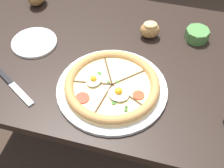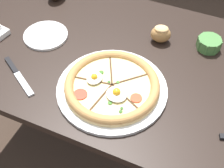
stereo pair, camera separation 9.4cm
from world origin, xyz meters
TOP-DOWN VIEW (x-y plane):
  - ground_plane at (0.00, 0.00)m, footprint 12.00×12.00m
  - dining_table at (0.00, 0.00)m, footprint 1.42×0.72m
  - pizza at (0.09, -0.15)m, footprint 0.35×0.35m
  - ramekin_bowl at (0.32, 0.17)m, footprint 0.09×0.09m
  - bread_piece_far at (0.15, 0.13)m, footprint 0.08×0.07m
  - knife_spare at (-0.22, -0.22)m, footprint 0.18×0.12m
  - side_saucer at (-0.24, -0.02)m, footprint 0.16×0.16m

SIDE VIEW (x-z plane):
  - ground_plane at x=0.00m, z-range 0.00..0.00m
  - dining_table at x=0.00m, z-range 0.27..1.02m
  - knife_spare at x=-0.22m, z-range 0.76..0.77m
  - side_saucer at x=-0.24m, z-range 0.76..0.77m
  - pizza at x=0.09m, z-range 0.75..0.80m
  - ramekin_bowl at x=0.32m, z-range 0.76..0.80m
  - bread_piece_far at x=0.15m, z-range 0.76..0.82m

